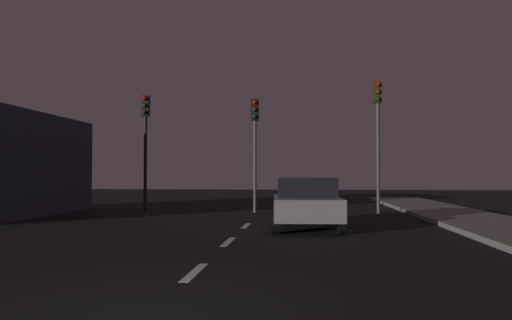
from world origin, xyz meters
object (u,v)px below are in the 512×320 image
Objects in this scene: traffic_signal_center at (255,133)px; car_stopped_ahead at (306,203)px; traffic_signal_right at (378,122)px; traffic_signal_left at (145,130)px.

car_stopped_ahead is (2.11, -6.07, -2.59)m from traffic_signal_center.
traffic_signal_right is at bearing 0.02° from traffic_signal_center.
traffic_signal_right reaches higher than car_stopped_ahead.
traffic_signal_left is at bearing 138.48° from car_stopped_ahead.
car_stopped_ahead is at bearing -70.80° from traffic_signal_center.
traffic_signal_right is at bearing 63.74° from car_stopped_ahead.
car_stopped_ahead is (6.86, -6.07, -2.74)m from traffic_signal_left.
traffic_signal_right reaches higher than traffic_signal_left.
traffic_signal_right is (9.85, 0.00, 0.28)m from traffic_signal_left.
traffic_signal_center is at bearing -179.98° from traffic_signal_right.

